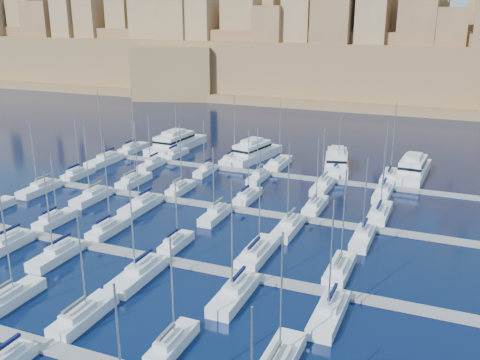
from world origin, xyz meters
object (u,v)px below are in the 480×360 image
at_px(motor_yacht_a, 176,143).
at_px(motor_yacht_c, 337,162).
at_px(sailboat_4, 172,343).
at_px(motor_yacht_b, 253,152).
at_px(sailboat_2, 10,298).
at_px(motor_yacht_d, 413,169).

xyz_separation_m(motor_yacht_a, motor_yacht_c, (40.68, -1.80, -0.00)).
xyz_separation_m(sailboat_4, motor_yacht_b, (-18.70, 71.15, 1.00)).
height_order(sailboat_4, motor_yacht_a, sailboat_4).
relative_size(sailboat_2, motor_yacht_d, 0.80).
bearing_deg(motor_yacht_d, motor_yacht_c, -178.12).
relative_size(sailboat_2, motor_yacht_c, 0.84).
height_order(sailboat_4, motor_yacht_d, sailboat_4).
relative_size(motor_yacht_a, motor_yacht_c, 1.20).
xyz_separation_m(sailboat_2, motor_yacht_b, (3.33, 70.56, 0.98)).
xyz_separation_m(motor_yacht_b, motor_yacht_c, (19.63, -0.63, 0.00)).
relative_size(motor_yacht_b, motor_yacht_c, 1.08).
bearing_deg(sailboat_4, motor_yacht_c, 89.24).
xyz_separation_m(sailboat_4, motor_yacht_a, (-39.75, 72.31, 1.00)).
height_order(motor_yacht_c, motor_yacht_d, same).
distance_m(motor_yacht_a, motor_yacht_d, 56.52).
bearing_deg(motor_yacht_d, sailboat_2, -118.83).
xyz_separation_m(motor_yacht_a, motor_yacht_b, (21.06, -1.17, -0.00)).
height_order(sailboat_2, motor_yacht_b, sailboat_2).
distance_m(motor_yacht_b, motor_yacht_d, 35.45).
xyz_separation_m(sailboat_2, motor_yacht_c, (22.96, 69.93, 0.98)).
distance_m(motor_yacht_b, motor_yacht_c, 19.64).
xyz_separation_m(sailboat_4, motor_yacht_c, (0.93, 70.52, 1.00)).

